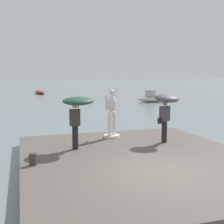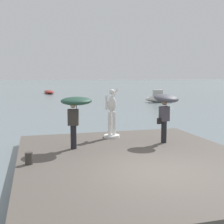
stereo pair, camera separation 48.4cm
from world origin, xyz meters
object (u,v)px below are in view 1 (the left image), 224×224
Objects in this scene: onlooker_left at (77,106)px; mooring_bollard at (33,159)px; boat_near at (40,92)px; boat_mid at (152,98)px; onlooker_right at (166,104)px; statue_white_figure at (112,116)px.

mooring_bollard is at bearing -136.74° from onlooker_left.
boat_near is 23.87m from boat_mid.
onlooker_right is 0.37× the size of boat_near.
onlooker_right is at bearing -113.75° from boat_mid.
statue_white_figure is 2.50m from onlooker_left.
boat_mid is (9.39, 21.33, -1.45)m from onlooker_right.
boat_near is (-2.26, 42.17, -1.65)m from onlooker_right.
statue_white_figure is 1.10× the size of onlooker_left.
statue_white_figure is 1.07× the size of onlooker_right.
boat_mid reaches higher than mooring_bollard.
mooring_bollard is (-5.33, -1.68, -1.37)m from onlooker_right.
boat_near is at bearing 85.99° from mooring_bollard.
onlooker_right is 5.46× the size of mooring_bollard.
statue_white_figure reaches higher than onlooker_right.
onlooker_right is at bearing -86.93° from boat_near.
onlooker_right is at bearing 1.43° from onlooker_left.
statue_white_figure is 0.58× the size of boat_mid.
mooring_bollard is at bearing -94.01° from boat_near.
onlooker_right is at bearing 17.50° from mooring_bollard.
onlooker_left is (-1.81, -1.60, 0.65)m from statue_white_figure.
onlooker_right reaches higher than boat_mid.
mooring_bollard is (-3.50, -3.19, -0.76)m from statue_white_figure.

